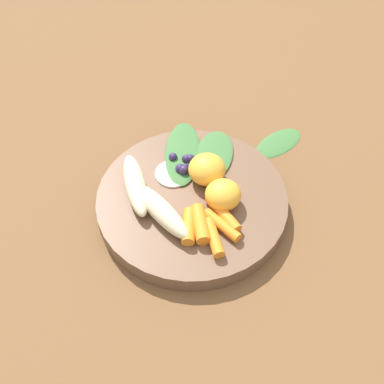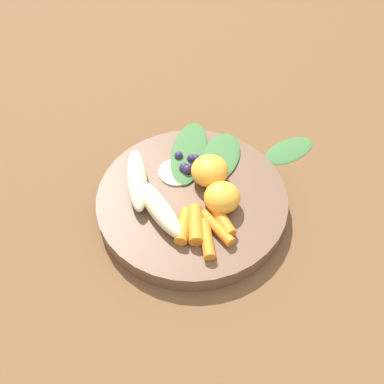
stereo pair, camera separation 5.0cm
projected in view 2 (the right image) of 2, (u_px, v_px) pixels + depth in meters
The scene contains 16 objects.
ground_plane at pixel (192, 208), 0.71m from camera, with size 2.40×2.40×0.00m, color brown.
bowl at pixel (192, 202), 0.70m from camera, with size 0.26×0.26×0.03m, color brown.
banana_peeled_left at pixel (161, 211), 0.65m from camera, with size 0.11×0.03×0.03m, color beige.
banana_peeled_right at pixel (137, 180), 0.69m from camera, with size 0.11×0.03×0.03m, color beige.
orange_segment_near at pixel (210, 171), 0.69m from camera, with size 0.05×0.05×0.04m, color #F4A833.
orange_segment_far at pixel (222, 197), 0.66m from camera, with size 0.05×0.05×0.04m, color #F4A833.
carrot_front at pixel (184, 226), 0.64m from camera, with size 0.02×0.02×0.05m, color orange.
carrot_mid_left at pixel (196, 225), 0.64m from camera, with size 0.02×0.02×0.05m, color orange.
carrot_mid_right at pixel (207, 239), 0.63m from camera, with size 0.02×0.02×0.06m, color orange.
carrot_rear at pixel (217, 228), 0.64m from camera, with size 0.01×0.01×0.06m, color orange.
carrot_small at pixel (220, 216), 0.66m from camera, with size 0.02×0.02×0.06m, color orange.
blueberry_pile at pixel (189, 163), 0.72m from camera, with size 0.05×0.04×0.01m.
coconut_shred_patch at pixel (176, 172), 0.71m from camera, with size 0.05×0.05×0.00m, color white.
kale_leaf_left at pixel (220, 157), 0.73m from camera, with size 0.10×0.06×0.01m, color #3D7038.
kale_leaf_right at pixel (189, 152), 0.74m from camera, with size 0.13×0.05×0.01m, color #3D7038.
kale_leaf_stray at pixel (289, 150), 0.78m from camera, with size 0.09×0.04×0.01m, color #3D7038.
Camera 2 is at (-0.35, 0.25, 0.56)m, focal length 46.76 mm.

